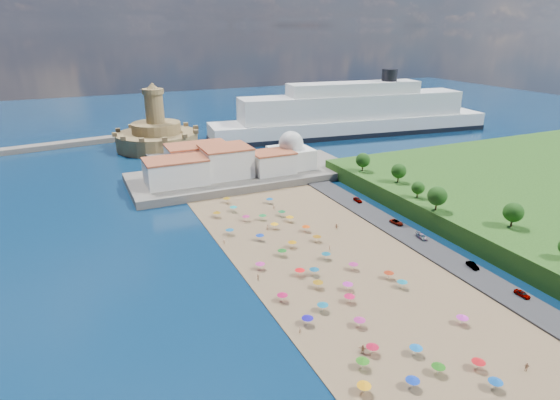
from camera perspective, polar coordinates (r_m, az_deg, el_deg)
name	(u,v)px	position (r m, az deg, el deg)	size (l,w,h in m)	color
ground	(306,261)	(124.09, 3.15, -7.43)	(700.00, 700.00, 0.00)	#071938
terrace	(244,175)	(189.24, -4.41, 3.05)	(90.00, 36.00, 3.00)	#59544C
jetty	(171,161)	(216.15, -13.17, 4.70)	(18.00, 70.00, 2.40)	#59544C
waterfront_buildings	(212,163)	(184.14, -8.35, 4.47)	(57.00, 29.00, 11.00)	silver
domed_building	(291,153)	(192.91, 1.34, 5.76)	(16.00, 16.00, 15.00)	silver
fortress	(157,135)	(243.53, -14.78, 7.65)	(40.00, 40.00, 32.40)	#987A4C
cruise_ship	(353,116)	(269.46, 8.87, 10.09)	(163.42, 42.54, 35.36)	black
beach_parasols	(323,275)	(113.64, 5.29, -9.06)	(32.56, 118.52, 2.20)	gray
beachgoers	(316,272)	(116.66, 4.43, -8.77)	(35.88, 91.65, 1.87)	tan
parked_cars	(418,234)	(141.55, 16.45, -4.01)	(2.74, 70.48, 1.39)	gray
hillside_trees	(475,206)	(142.88, 22.70, -0.72)	(15.96, 109.78, 7.66)	#382314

